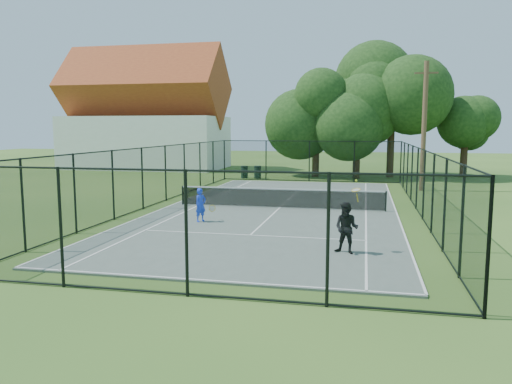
% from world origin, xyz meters
% --- Properties ---
extents(ground, '(120.00, 120.00, 0.00)m').
position_xyz_m(ground, '(0.00, 0.00, 0.00)').
color(ground, '#2F521C').
extents(tennis_court, '(11.00, 24.00, 0.06)m').
position_xyz_m(tennis_court, '(0.00, 0.00, 0.03)').
color(tennis_court, '#53625A').
rests_on(tennis_court, ground).
extents(tennis_net, '(10.08, 0.08, 0.95)m').
position_xyz_m(tennis_net, '(0.00, 0.00, 0.58)').
color(tennis_net, black).
rests_on(tennis_net, tennis_court).
extents(fence, '(13.10, 26.10, 3.00)m').
position_xyz_m(fence, '(0.00, 0.00, 1.50)').
color(fence, black).
rests_on(fence, ground).
extents(tree_near_left, '(6.17, 6.17, 8.05)m').
position_xyz_m(tree_near_left, '(0.12, 16.70, 4.95)').
color(tree_near_left, '#332114').
rests_on(tree_near_left, ground).
extents(tree_near_mid, '(5.59, 5.59, 7.31)m').
position_xyz_m(tree_near_mid, '(3.36, 16.03, 4.50)').
color(tree_near_mid, '#332114').
rests_on(tree_near_mid, ground).
extents(tree_near_right, '(6.76, 6.76, 9.33)m').
position_xyz_m(tree_near_right, '(5.99, 17.60, 5.93)').
color(tree_near_right, '#332114').
rests_on(tree_near_right, ground).
extents(tree_far_right, '(4.84, 4.84, 6.40)m').
position_xyz_m(tree_far_right, '(11.80, 19.15, 3.96)').
color(tree_far_right, '#332114').
rests_on(tree_far_right, ground).
extents(building, '(15.30, 8.15, 11.87)m').
position_xyz_m(building, '(-17.00, 22.00, 4.93)').
color(building, silver).
rests_on(building, ground).
extents(trash_bin_left, '(0.58, 0.58, 0.96)m').
position_xyz_m(trash_bin_left, '(-5.25, 14.33, 0.49)').
color(trash_bin_left, black).
rests_on(trash_bin_left, ground).
extents(trash_bin_right, '(0.58, 0.58, 0.99)m').
position_xyz_m(trash_bin_right, '(-4.15, 14.17, 0.50)').
color(trash_bin_right, black).
rests_on(trash_bin_right, ground).
extents(utility_pole, '(1.40, 0.30, 7.99)m').
position_xyz_m(utility_pole, '(7.54, 9.00, 4.06)').
color(utility_pole, '#4C3823').
rests_on(utility_pole, ground).
extents(player_blue, '(0.87, 0.61, 1.40)m').
position_xyz_m(player_blue, '(-2.61, -4.24, 0.76)').
color(player_blue, blue).
rests_on(player_blue, tennis_court).
extents(player_black, '(0.92, 0.90, 2.27)m').
position_xyz_m(player_black, '(3.50, -8.33, 0.86)').
color(player_black, black).
rests_on(player_black, tennis_court).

